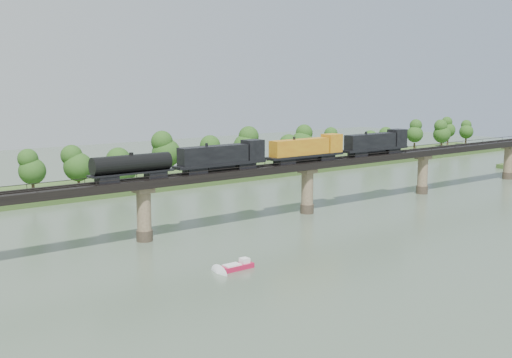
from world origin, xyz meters
TOP-DOWN VIEW (x-y plane):
  - ground at (0.00, 0.00)m, footprint 400.00×400.00m
  - far_bank at (0.00, 85.00)m, footprint 300.00×24.00m
  - bridge at (0.00, 30.00)m, footprint 236.00×30.00m
  - bridge_superstructure at (0.00, 30.00)m, footprint 220.00×4.90m
  - far_treeline at (-8.21, 80.52)m, footprint 289.06×17.54m
  - freight_train at (-8.00, 30.00)m, footprint 81.79×3.19m
  - motorboat at (-37.02, 5.40)m, footprint 5.54×2.04m

SIDE VIEW (x-z plane):
  - ground at x=0.00m, z-range 0.00..0.00m
  - motorboat at x=-37.02m, z-range -0.24..1.30m
  - far_bank at x=0.00m, z-range 0.00..1.60m
  - bridge at x=0.00m, z-range -0.29..11.21m
  - far_treeline at x=-8.21m, z-range 2.03..15.63m
  - bridge_superstructure at x=0.00m, z-range 11.42..12.17m
  - freight_train at x=-8.00m, z-range 11.37..17.00m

